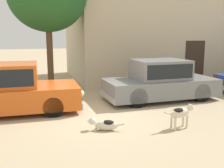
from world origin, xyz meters
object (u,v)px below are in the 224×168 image
object	(u,v)px
parked_sedan_second	(160,80)
stray_dog_tan	(181,113)
parked_sedan_nearest	(7,88)
stray_dog_spotted	(104,124)

from	to	relation	value
parked_sedan_second	stray_dog_tan	size ratio (longest dim) A/B	4.42
parked_sedan_nearest	parked_sedan_second	world-z (taller)	parked_sedan_nearest
parked_sedan_second	stray_dog_spotted	size ratio (longest dim) A/B	4.59
parked_sedan_nearest	parked_sedan_second	bearing A→B (deg)	3.33
stray_dog_tan	parked_sedan_second	bearing A→B (deg)	63.30
stray_dog_tan	parked_sedan_nearest	bearing A→B (deg)	138.12
parked_sedan_nearest	stray_dog_spotted	bearing A→B (deg)	-42.30
parked_sedan_nearest	parked_sedan_second	size ratio (longest dim) A/B	1.02
parked_sedan_second	stray_dog_spotted	world-z (taller)	parked_sedan_second
parked_sedan_nearest	parked_sedan_second	distance (m)	5.29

